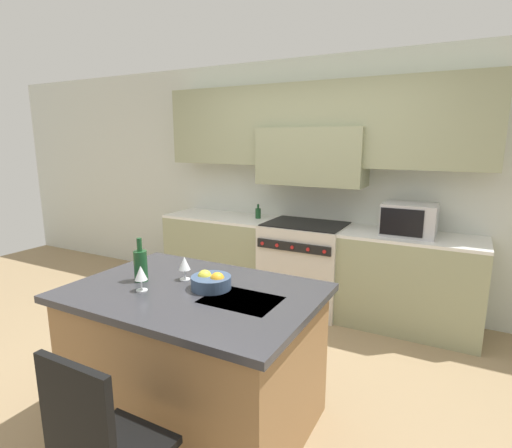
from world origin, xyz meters
TOP-DOWN VIEW (x-y plane):
  - ground_plane at (0.00, 0.00)m, footprint 10.00×10.00m
  - back_cabinetry at (0.00, 1.86)m, footprint 10.00×0.46m
  - back_counter at (-0.00, 1.61)m, footprint 3.48×0.62m
  - range_stove at (-0.00, 1.59)m, footprint 0.86×0.70m
  - microwave at (1.04, 1.60)m, footprint 0.48×0.37m
  - kitchen_island at (0.05, -0.47)m, footprint 1.55×1.07m
  - island_chair at (0.23, -1.37)m, footprint 0.42×0.40m
  - wine_bottle at (-0.35, -0.50)m, footprint 0.09×0.09m
  - wine_glass_near at (-0.22, -0.63)m, footprint 0.08×0.08m
  - wine_glass_far at (-0.10, -0.35)m, footprint 0.08×0.08m
  - fruit_bowl at (0.14, -0.40)m, footprint 0.25×0.25m
  - oil_bottle_on_counter at (-0.62, 1.67)m, footprint 0.06×0.06m

SIDE VIEW (x-z plane):
  - ground_plane at x=0.00m, z-range 0.00..0.00m
  - kitchen_island at x=0.05m, z-range 0.00..0.91m
  - back_counter at x=0.00m, z-range 0.00..0.93m
  - range_stove at x=0.00m, z-range 0.00..0.95m
  - island_chair at x=0.23m, z-range 0.05..1.04m
  - fruit_bowl at x=0.14m, z-range 0.90..1.01m
  - oil_bottle_on_counter at x=-0.62m, z-range 0.91..1.08m
  - wine_glass_near at x=-0.22m, z-range 0.94..1.10m
  - wine_glass_far at x=-0.10m, z-range 0.94..1.10m
  - wine_bottle at x=-0.35m, z-range 0.88..1.17m
  - microwave at x=1.04m, z-range 0.93..1.24m
  - back_cabinetry at x=0.00m, z-range 0.24..2.94m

